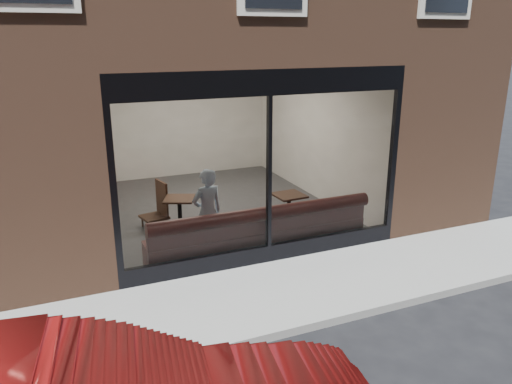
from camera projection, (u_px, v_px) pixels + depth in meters
name	position (u px, v px, depth m)	size (l,w,h in m)	color
ground	(331.00, 322.00, 6.72)	(120.00, 120.00, 0.00)	black
sidewalk_near	(297.00, 288.00, 7.59)	(40.00, 2.00, 0.01)	gray
kerb_near	(333.00, 320.00, 6.65)	(40.00, 0.10, 0.12)	gray
host_building_pier_left	(22.00, 127.00, 11.85)	(2.50, 12.00, 3.20)	brown
host_building_pier_right	(301.00, 110.00, 14.66)	(2.50, 12.00, 3.20)	brown
host_building_backfill	(152.00, 104.00, 15.89)	(5.00, 6.00, 3.20)	brown
cafe_floor	(213.00, 208.00, 11.10)	(6.00, 6.00, 0.00)	#2D2D30
cafe_ceiling	(209.00, 61.00, 10.15)	(6.00, 6.00, 0.00)	white
cafe_wall_back	(176.00, 118.00, 13.25)	(5.00, 5.00, 0.00)	beige
cafe_wall_left	(90.00, 148.00, 9.69)	(6.00, 6.00, 0.00)	beige
cafe_wall_right	(314.00, 130.00, 11.56)	(6.00, 6.00, 0.00)	beige
storefront_kick	(268.00, 253.00, 8.47)	(5.00, 0.10, 0.30)	black
storefront_header	(270.00, 82.00, 7.62)	(5.00, 0.10, 0.40)	black
storefront_mullion	(269.00, 174.00, 8.05)	(0.06, 0.10, 2.50)	black
storefront_glass	(270.00, 174.00, 8.02)	(4.80, 4.80, 0.00)	white
banquette	(259.00, 241.00, 8.80)	(4.00, 0.55, 0.45)	#3B1915
person	(207.00, 213.00, 8.57)	(0.57, 0.37, 1.55)	#A4BDD8
cafe_table_left	(179.00, 199.00, 9.40)	(0.54, 0.54, 0.03)	black
cafe_table_right	(289.00, 195.00, 9.61)	(0.55, 0.55, 0.04)	black
cafe_chair_left	(154.00, 217.00, 9.90)	(0.47, 0.47, 0.05)	black
wall_poster	(94.00, 160.00, 9.52)	(0.02, 0.66, 0.88)	white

